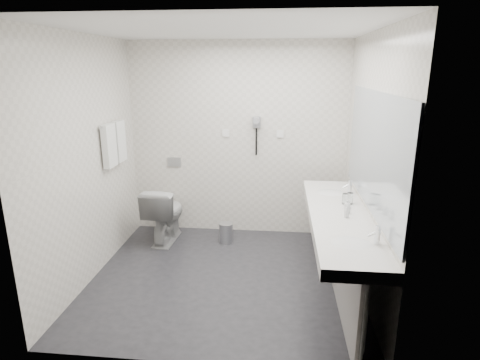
# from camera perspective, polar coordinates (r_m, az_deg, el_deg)

# --- Properties ---
(floor) EXTENTS (2.80, 2.80, 0.00)m
(floor) POSITION_cam_1_polar(r_m,az_deg,el_deg) (4.39, -2.21, -13.78)
(floor) COLOR #26252A
(floor) RESTS_ON ground
(ceiling) EXTENTS (2.80, 2.80, 0.00)m
(ceiling) POSITION_cam_1_polar(r_m,az_deg,el_deg) (3.83, -2.63, 20.77)
(ceiling) COLOR white
(ceiling) RESTS_ON wall_back
(wall_back) EXTENTS (2.80, 0.00, 2.80)m
(wall_back) POSITION_cam_1_polar(r_m,az_deg,el_deg) (5.19, -0.38, 5.66)
(wall_back) COLOR silver
(wall_back) RESTS_ON floor
(wall_front) EXTENTS (2.80, 0.00, 2.80)m
(wall_front) POSITION_cam_1_polar(r_m,az_deg,el_deg) (2.70, -6.28, -4.26)
(wall_front) COLOR silver
(wall_front) RESTS_ON floor
(wall_left) EXTENTS (0.00, 2.60, 2.60)m
(wall_left) POSITION_cam_1_polar(r_m,az_deg,el_deg) (4.35, -21.01, 2.56)
(wall_left) COLOR silver
(wall_left) RESTS_ON floor
(wall_right) EXTENTS (0.00, 2.60, 2.60)m
(wall_right) POSITION_cam_1_polar(r_m,az_deg,el_deg) (3.98, 17.99, 1.68)
(wall_right) COLOR silver
(wall_right) RESTS_ON floor
(vanity_counter) EXTENTS (0.55, 2.20, 0.10)m
(vanity_counter) POSITION_cam_1_polar(r_m,az_deg,el_deg) (3.88, 14.03, -5.38)
(vanity_counter) COLOR white
(vanity_counter) RESTS_ON floor
(vanity_panel) EXTENTS (0.03, 2.15, 0.75)m
(vanity_panel) POSITION_cam_1_polar(r_m,az_deg,el_deg) (4.05, 13.97, -10.99)
(vanity_panel) COLOR gray
(vanity_panel) RESTS_ON floor
(vanity_post_near) EXTENTS (0.06, 0.06, 0.75)m
(vanity_post_near) POSITION_cam_1_polar(r_m,az_deg,el_deg) (3.18, 17.20, -19.46)
(vanity_post_near) COLOR silver
(vanity_post_near) RESTS_ON floor
(vanity_post_far) EXTENTS (0.06, 0.06, 0.75)m
(vanity_post_far) POSITION_cam_1_polar(r_m,az_deg,el_deg) (5.00, 12.71, -5.61)
(vanity_post_far) COLOR silver
(vanity_post_far) RESTS_ON floor
(mirror) EXTENTS (0.02, 2.20, 1.05)m
(mirror) POSITION_cam_1_polar(r_m,az_deg,el_deg) (3.74, 18.64, 3.90)
(mirror) COLOR #B2BCC6
(mirror) RESTS_ON wall_right
(basin_near) EXTENTS (0.40, 0.31, 0.05)m
(basin_near) POSITION_cam_1_polar(r_m,az_deg,el_deg) (3.27, 15.62, -8.92)
(basin_near) COLOR white
(basin_near) RESTS_ON vanity_counter
(basin_far) EXTENTS (0.40, 0.31, 0.05)m
(basin_far) POSITION_cam_1_polar(r_m,az_deg,el_deg) (4.47, 12.93, -1.94)
(basin_far) COLOR white
(basin_far) RESTS_ON vanity_counter
(faucet_near) EXTENTS (0.04, 0.04, 0.15)m
(faucet_near) POSITION_cam_1_polar(r_m,az_deg,el_deg) (3.28, 19.12, -7.48)
(faucet_near) COLOR silver
(faucet_near) RESTS_ON vanity_counter
(faucet_far) EXTENTS (0.04, 0.04, 0.15)m
(faucet_far) POSITION_cam_1_polar(r_m,az_deg,el_deg) (4.47, 15.48, -0.90)
(faucet_far) COLOR silver
(faucet_far) RESTS_ON vanity_counter
(soap_bottle_a) EXTENTS (0.06, 0.06, 0.09)m
(soap_bottle_a) POSITION_cam_1_polar(r_m,az_deg,el_deg) (3.87, 15.17, -3.99)
(soap_bottle_a) COLOR white
(soap_bottle_a) RESTS_ON vanity_counter
(soap_bottle_b) EXTENTS (0.09, 0.09, 0.08)m
(soap_bottle_b) POSITION_cam_1_polar(r_m,az_deg,el_deg) (4.00, 15.15, -3.37)
(soap_bottle_b) COLOR white
(soap_bottle_b) RESTS_ON vanity_counter
(soap_bottle_c) EXTENTS (0.05, 0.05, 0.11)m
(soap_bottle_c) POSITION_cam_1_polar(r_m,az_deg,el_deg) (3.75, 15.06, -4.46)
(soap_bottle_c) COLOR white
(soap_bottle_c) RESTS_ON vanity_counter
(glass_left) EXTENTS (0.07, 0.07, 0.11)m
(glass_left) POSITION_cam_1_polar(r_m,az_deg,el_deg) (4.12, 14.85, -2.62)
(glass_left) COLOR silver
(glass_left) RESTS_ON vanity_counter
(glass_right) EXTENTS (0.07, 0.07, 0.11)m
(glass_right) POSITION_cam_1_polar(r_m,az_deg,el_deg) (4.13, 15.50, -2.55)
(glass_right) COLOR silver
(glass_right) RESTS_ON vanity_counter
(toilet) EXTENTS (0.45, 0.74, 0.73)m
(toilet) POSITION_cam_1_polar(r_m,az_deg,el_deg) (5.19, -10.72, -4.76)
(toilet) COLOR white
(toilet) RESTS_ON floor
(flush_plate) EXTENTS (0.18, 0.02, 0.12)m
(flush_plate) POSITION_cam_1_polar(r_m,az_deg,el_deg) (5.39, -9.42, 2.58)
(flush_plate) COLOR #B2B5BA
(flush_plate) RESTS_ON wall_back
(pedal_bin) EXTENTS (0.20, 0.20, 0.25)m
(pedal_bin) POSITION_cam_1_polar(r_m,az_deg,el_deg) (5.13, -2.01, -7.67)
(pedal_bin) COLOR #B2B5BA
(pedal_bin) RESTS_ON floor
(bin_lid) EXTENTS (0.18, 0.18, 0.02)m
(bin_lid) POSITION_cam_1_polar(r_m,az_deg,el_deg) (5.08, -2.03, -6.32)
(bin_lid) COLOR #B2B5BA
(bin_lid) RESTS_ON pedal_bin
(towel_rail) EXTENTS (0.02, 0.62, 0.02)m
(towel_rail) POSITION_cam_1_polar(r_m,az_deg,el_deg) (4.76, -17.91, 7.62)
(towel_rail) COLOR silver
(towel_rail) RESTS_ON wall_left
(towel_near) EXTENTS (0.07, 0.24, 0.48)m
(towel_near) POSITION_cam_1_polar(r_m,az_deg,el_deg) (4.67, -18.24, 4.69)
(towel_near) COLOR white
(towel_near) RESTS_ON towel_rail
(towel_far) EXTENTS (0.07, 0.24, 0.48)m
(towel_far) POSITION_cam_1_polar(r_m,az_deg,el_deg) (4.92, -16.95, 5.34)
(towel_far) COLOR white
(towel_far) RESTS_ON towel_rail
(dryer_cradle) EXTENTS (0.10, 0.04, 0.14)m
(dryer_cradle) POSITION_cam_1_polar(r_m,az_deg,el_deg) (5.10, 2.41, 8.31)
(dryer_cradle) COLOR gray
(dryer_cradle) RESTS_ON wall_back
(dryer_barrel) EXTENTS (0.08, 0.14, 0.08)m
(dryer_barrel) POSITION_cam_1_polar(r_m,az_deg,el_deg) (5.03, 2.36, 8.54)
(dryer_barrel) COLOR gray
(dryer_barrel) RESTS_ON dryer_cradle
(dryer_cord) EXTENTS (0.02, 0.02, 0.35)m
(dryer_cord) POSITION_cam_1_polar(r_m,az_deg,el_deg) (5.12, 2.36, 5.51)
(dryer_cord) COLOR black
(dryer_cord) RESTS_ON dryer_cradle
(switch_plate_a) EXTENTS (0.09, 0.02, 0.09)m
(switch_plate_a) POSITION_cam_1_polar(r_m,az_deg,el_deg) (5.18, -2.06, 6.75)
(switch_plate_a) COLOR white
(switch_plate_a) RESTS_ON wall_back
(switch_plate_b) EXTENTS (0.09, 0.02, 0.09)m
(switch_plate_b) POSITION_cam_1_polar(r_m,az_deg,el_deg) (5.13, 5.77, 6.59)
(switch_plate_b) COLOR white
(switch_plate_b) RESTS_ON wall_back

